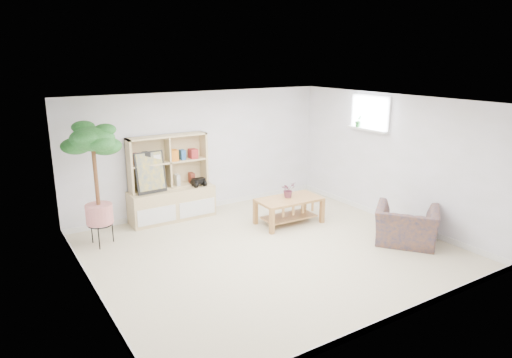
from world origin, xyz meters
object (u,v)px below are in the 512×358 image
coffee_table (289,211)px  floor_tree (97,185)px  armchair (407,223)px  storage_unit (171,178)px

coffee_table → floor_tree: floor_tree is taller
floor_tree → armchair: floor_tree is taller
storage_unit → coffee_table: (1.76, -1.39, -0.57)m
floor_tree → armchair: size_ratio=2.09×
storage_unit → coffee_table: bearing=-38.2°
floor_tree → armchair: bearing=-31.7°
coffee_table → floor_tree: bearing=167.2°
coffee_table → armchair: armchair is taller
storage_unit → armchair: bearing=-48.5°
storage_unit → floor_tree: bearing=-160.0°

